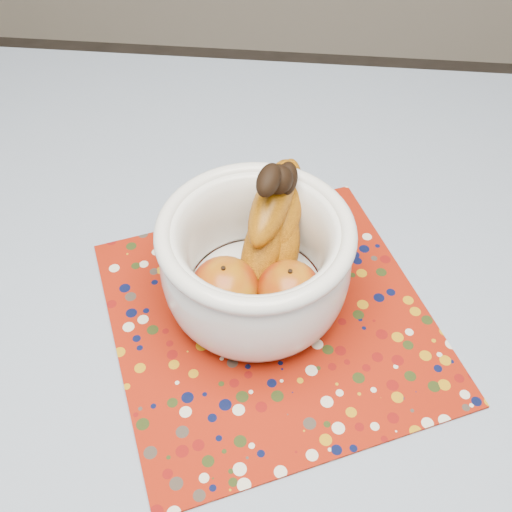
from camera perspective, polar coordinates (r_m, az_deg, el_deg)
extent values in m
cube|color=brown|center=(0.70, -0.82, -13.34)|extent=(1.20, 1.20, 0.04)
cylinder|color=brown|center=(1.43, -19.83, 1.22)|extent=(0.06, 0.06, 0.71)
cube|color=slate|center=(0.68, -0.84, -12.37)|extent=(1.32, 1.32, 0.01)
cube|color=maroon|center=(0.72, 1.43, -5.99)|extent=(0.48, 0.48, 0.00)
cylinder|color=white|center=(0.73, -0.04, -3.95)|extent=(0.11, 0.11, 0.01)
cylinder|color=white|center=(0.72, -0.04, -3.43)|extent=(0.16, 0.16, 0.01)
torus|color=white|center=(0.64, -0.04, 2.36)|extent=(0.22, 0.22, 0.02)
ellipsoid|color=maroon|center=(0.67, -3.01, -3.12)|extent=(0.08, 0.08, 0.07)
ellipsoid|color=maroon|center=(0.67, 3.15, -3.30)|extent=(0.07, 0.07, 0.07)
sphere|color=black|center=(0.66, 2.12, 7.31)|extent=(0.03, 0.03, 0.03)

